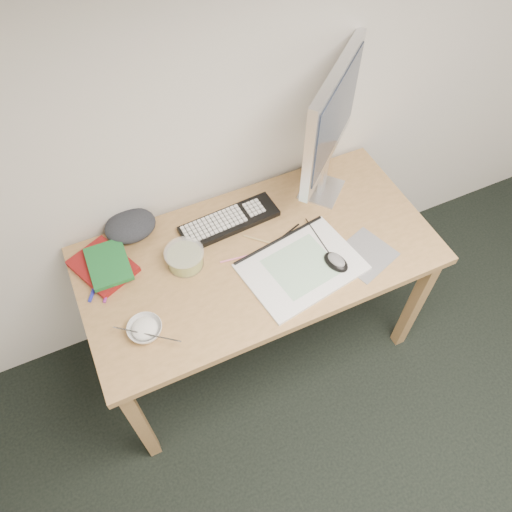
{
  "coord_description": "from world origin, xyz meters",
  "views": [
    {
      "loc": [
        -0.83,
        0.38,
        2.33
      ],
      "look_at": [
        -0.38,
        1.37,
        0.83
      ],
      "focal_mm": 35.0,
      "sensor_mm": 36.0,
      "label": 1
    }
  ],
  "objects": [
    {
      "name": "desk",
      "position": [
        -0.34,
        1.43,
        0.67
      ],
      "size": [
        1.4,
        0.7,
        0.75
      ],
      "color": "tan",
      "rests_on": "ground"
    },
    {
      "name": "mousepad",
      "position": [
        0.04,
        1.25,
        0.75
      ],
      "size": [
        0.26,
        0.25,
        0.0
      ],
      "primitive_type": "cube",
      "rotation": [
        0.0,
        0.0,
        0.33
      ],
      "color": "slate",
      "rests_on": "desk"
    },
    {
      "name": "sketchpad",
      "position": [
        -0.22,
        1.3,
        0.76
      ],
      "size": [
        0.48,
        0.38,
        0.01
      ],
      "primitive_type": "cube",
      "rotation": [
        0.0,
        0.0,
        0.16
      ],
      "color": "white",
      "rests_on": "desk"
    },
    {
      "name": "keyboard",
      "position": [
        -0.38,
        1.62,
        0.76
      ],
      "size": [
        0.42,
        0.16,
        0.02
      ],
      "primitive_type": "cube",
      "rotation": [
        0.0,
        0.0,
        0.07
      ],
      "color": "black",
      "rests_on": "desk"
    },
    {
      "name": "monitor",
      "position": [
        0.05,
        1.62,
        1.13
      ],
      "size": [
        0.41,
        0.37,
        0.6
      ],
      "rotation": [
        0.0,
        0.0,
        0.72
      ],
      "color": "silver",
      "rests_on": "desk"
    },
    {
      "name": "mouse",
      "position": [
        -0.09,
        1.25,
        0.78
      ],
      "size": [
        0.1,
        0.13,
        0.04
      ],
      "primitive_type": "ellipsoid",
      "rotation": [
        0.0,
        0.0,
        0.29
      ],
      "color": "black",
      "rests_on": "sketchpad"
    },
    {
      "name": "rice_bowl",
      "position": [
        -0.84,
        1.28,
        0.77
      ],
      "size": [
        0.15,
        0.15,
        0.04
      ],
      "primitive_type": "imported",
      "rotation": [
        0.0,
        0.0,
        0.26
      ],
      "color": "white",
      "rests_on": "desk"
    },
    {
      "name": "chopsticks",
      "position": [
        -0.84,
        1.25,
        0.79
      ],
      "size": [
        0.2,
        0.16,
        0.02
      ],
      "primitive_type": "cylinder",
      "rotation": [
        0.0,
        1.57,
        -0.66
      ],
      "color": "silver",
      "rests_on": "rice_bowl"
    },
    {
      "name": "fruit_tub",
      "position": [
        -0.61,
        1.5,
        0.79
      ],
      "size": [
        0.17,
        0.17,
        0.07
      ],
      "primitive_type": "cylinder",
      "rotation": [
        0.0,
        0.0,
        0.16
      ],
      "color": "#E1D54F",
      "rests_on": "desk"
    },
    {
      "name": "book_red",
      "position": [
        -0.91,
        1.61,
        0.76
      ],
      "size": [
        0.26,
        0.29,
        0.02
      ],
      "primitive_type": "cube",
      "rotation": [
        0.0,
        0.0,
        0.41
      ],
      "color": "maroon",
      "rests_on": "desk"
    },
    {
      "name": "book_green",
      "position": [
        -0.89,
        1.6,
        0.78
      ],
      "size": [
        0.15,
        0.21,
        0.02
      ],
      "primitive_type": "cube",
      "rotation": [
        0.0,
        0.0,
        -0.02
      ],
      "color": "#1A6A2D",
      "rests_on": "book_red"
    },
    {
      "name": "cloth_lump",
      "position": [
        -0.76,
        1.75,
        0.79
      ],
      "size": [
        0.18,
        0.16,
        0.07
      ],
      "primitive_type": "ellipsoid",
      "rotation": [
        0.0,
        0.0,
        0.08
      ],
      "color": "#25292D",
      "rests_on": "desk"
    },
    {
      "name": "pencil_pink",
      "position": [
        -0.41,
        1.44,
        0.75
      ],
      "size": [
        0.17,
        0.03,
        0.01
      ],
      "primitive_type": "cylinder",
      "rotation": [
        0.0,
        1.57,
        -0.14
      ],
      "color": "pink",
      "rests_on": "desk"
    },
    {
      "name": "pencil_tan",
      "position": [
        -0.29,
        1.46,
        0.75
      ],
      "size": [
        0.15,
        0.14,
        0.01
      ],
      "primitive_type": "cylinder",
      "rotation": [
        0.0,
        1.57,
        -0.77
      ],
      "color": "tan",
      "rests_on": "desk"
    },
    {
      "name": "pencil_black",
      "position": [
        -0.21,
        1.46,
        0.75
      ],
      "size": [
        0.18,
        0.07,
        0.01
      ],
      "primitive_type": "cylinder",
      "rotation": [
        0.0,
        1.57,
        0.34
      ],
      "color": "black",
      "rests_on": "desk"
    },
    {
      "name": "marker_blue",
      "position": [
        -0.96,
        1.55,
        0.76
      ],
      "size": [
        0.09,
        0.13,
        0.01
      ],
      "primitive_type": "cylinder",
      "rotation": [
        0.0,
        1.57,
        1.02
      ],
      "color": "#2128B4",
      "rests_on": "desk"
    },
    {
      "name": "marker_orange",
      "position": [
        -0.86,
        1.57,
        0.76
      ],
      "size": [
        0.01,
        0.12,
        0.01
      ],
      "primitive_type": "cylinder",
      "rotation": [
        0.0,
        1.57,
        1.57
      ],
      "color": "#C87017",
      "rests_on": "desk"
    },
    {
      "name": "marker_purple",
      "position": [
        -0.92,
        1.51,
        0.76
      ],
      "size": [
        0.07,
        0.12,
        0.01
      ],
      "primitive_type": "cylinder",
      "rotation": [
        0.0,
        1.57,
        1.11
      ],
      "color": "#84268D",
      "rests_on": "desk"
    }
  ]
}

